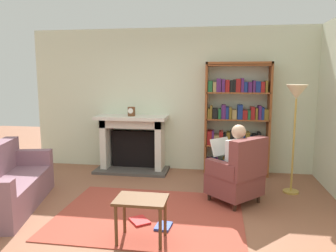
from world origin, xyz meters
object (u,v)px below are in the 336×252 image
bookshelf (237,121)px  floor_lamp (296,102)px  seated_reader (232,159)px  side_table (141,206)px  armchair_reading (238,175)px  sofa_floral (6,186)px  fireplace (133,141)px  mantel_clock (131,112)px

bookshelf → floor_lamp: size_ratio=1.22×
seated_reader → side_table: 1.70m
armchair_reading → sofa_floral: bearing=-34.8°
bookshelf → seated_reader: bookshelf is taller
fireplace → seated_reader: 2.26m
seated_reader → floor_lamp: 1.33m
armchair_reading → floor_lamp: (0.85, 0.57, 1.00)m
fireplace → sofa_floral: (-1.25, -2.07, -0.25)m
side_table → floor_lamp: bearing=43.3°
seated_reader → side_table: bearing=6.3°
mantel_clock → bookshelf: bearing=4.0°
fireplace → mantel_clock: (0.00, -0.10, 0.58)m
bookshelf → sofa_floral: size_ratio=1.13×
mantel_clock → sofa_floral: mantel_clock is taller
seated_reader → sofa_floral: seated_reader is taller
bookshelf → floor_lamp: bearing=-46.7°
bookshelf → armchair_reading: bookshelf is taller
armchair_reading → seated_reader: seated_reader is taller
seated_reader → armchair_reading: bearing=90.0°
bookshelf → side_table: bookshelf is taller
fireplace → bookshelf: bearing=1.0°
bookshelf → seated_reader: (-0.12, -1.36, -0.37)m
seated_reader → sofa_floral: bearing=-33.1°
armchair_reading → floor_lamp: 1.43m
mantel_clock → floor_lamp: size_ratio=0.10×
mantel_clock → seated_reader: (1.82, -1.22, -0.53)m
fireplace → side_table: 2.80m
armchair_reading → side_table: size_ratio=1.73×
fireplace → mantel_clock: mantel_clock is taller
armchair_reading → mantel_clock: bearing=-81.1°
sofa_floral → floor_lamp: floor_lamp is taller
mantel_clock → bookshelf: 1.95m
seated_reader → floor_lamp: bearing=160.9°
fireplace → sofa_floral: bearing=-121.1°
armchair_reading → side_table: bearing=2.3°
bookshelf → seated_reader: size_ratio=1.80×
armchair_reading → floor_lamp: size_ratio=0.58×
seated_reader → sofa_floral: size_ratio=0.63×
bookshelf → armchair_reading: 1.55m
armchair_reading → floor_lamp: floor_lamp is taller
armchair_reading → side_table: (-1.10, -1.27, -0.01)m
bookshelf → side_table: (-1.13, -2.71, -0.57)m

